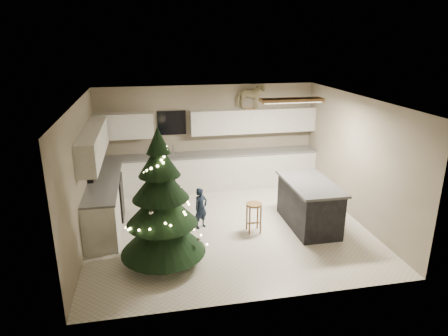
{
  "coord_description": "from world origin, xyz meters",
  "views": [
    {
      "loc": [
        -1.52,
        -7.31,
        3.73
      ],
      "look_at": [
        0.0,
        0.35,
        1.15
      ],
      "focal_mm": 32.0,
      "sensor_mm": 36.0,
      "label": 1
    }
  ],
  "objects_px": {
    "christmas_tree": "(162,210)",
    "rocking_horse": "(250,96)",
    "bar_stool": "(254,211)",
    "island": "(309,204)",
    "toddler": "(201,208)"
  },
  "relations": [
    {
      "from": "island",
      "to": "rocking_horse",
      "type": "distance_m",
      "value": 3.25
    },
    {
      "from": "bar_stool",
      "to": "island",
      "type": "bearing_deg",
      "value": 2.76
    },
    {
      "from": "island",
      "to": "rocking_horse",
      "type": "xyz_separation_m",
      "value": [
        -0.59,
        2.61,
        1.84
      ]
    },
    {
      "from": "toddler",
      "to": "rocking_horse",
      "type": "xyz_separation_m",
      "value": [
        1.59,
        2.28,
        1.89
      ]
    },
    {
      "from": "toddler",
      "to": "christmas_tree",
      "type": "bearing_deg",
      "value": -155.7
    },
    {
      "from": "christmas_tree",
      "to": "rocking_horse",
      "type": "distance_m",
      "value": 4.43
    },
    {
      "from": "christmas_tree",
      "to": "rocking_horse",
      "type": "relative_size",
      "value": 3.33
    },
    {
      "from": "toddler",
      "to": "rocking_horse",
      "type": "relative_size",
      "value": 1.18
    },
    {
      "from": "toddler",
      "to": "island",
      "type": "bearing_deg",
      "value": -39.87
    },
    {
      "from": "christmas_tree",
      "to": "rocking_horse",
      "type": "xyz_separation_m",
      "value": [
        2.41,
        3.47,
        1.33
      ]
    },
    {
      "from": "island",
      "to": "christmas_tree",
      "type": "relative_size",
      "value": 0.71
    },
    {
      "from": "island",
      "to": "bar_stool",
      "type": "xyz_separation_m",
      "value": [
        -1.18,
        -0.06,
        -0.02
      ]
    },
    {
      "from": "island",
      "to": "christmas_tree",
      "type": "bearing_deg",
      "value": -163.91
    },
    {
      "from": "bar_stool",
      "to": "christmas_tree",
      "type": "distance_m",
      "value": 2.06
    },
    {
      "from": "rocking_horse",
      "to": "bar_stool",
      "type": "bearing_deg",
      "value": 171.0
    }
  ]
}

